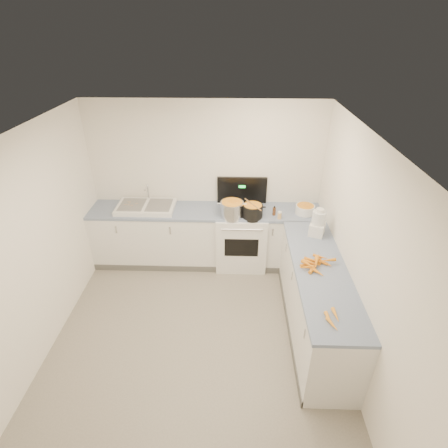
{
  "coord_description": "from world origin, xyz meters",
  "views": [
    {
      "loc": [
        0.43,
        -2.94,
        3.42
      ],
      "look_at": [
        0.3,
        1.1,
        1.05
      ],
      "focal_mm": 28.0,
      "sensor_mm": 36.0,
      "label": 1
    }
  ],
  "objects_px": {
    "food_processor": "(318,223)",
    "extract_bottle": "(274,211)",
    "steel_pot": "(232,210)",
    "sink": "(146,207)",
    "stove": "(241,237)",
    "black_pot": "(252,211)",
    "spice_jar": "(280,216)",
    "mixing_bowl": "(305,209)"
  },
  "relations": [
    {
      "from": "sink",
      "to": "steel_pot",
      "type": "height_order",
      "value": "sink"
    },
    {
      "from": "spice_jar",
      "to": "food_processor",
      "type": "relative_size",
      "value": 0.25
    },
    {
      "from": "black_pot",
      "to": "sink",
      "type": "bearing_deg",
      "value": 173.33
    },
    {
      "from": "stove",
      "to": "sink",
      "type": "height_order",
      "value": "stove"
    },
    {
      "from": "extract_bottle",
      "to": "spice_jar",
      "type": "relative_size",
      "value": 1.24
    },
    {
      "from": "steel_pot",
      "to": "food_processor",
      "type": "xyz_separation_m",
      "value": [
        1.14,
        -0.47,
        0.06
      ]
    },
    {
      "from": "sink",
      "to": "extract_bottle",
      "type": "height_order",
      "value": "sink"
    },
    {
      "from": "stove",
      "to": "black_pot",
      "type": "xyz_separation_m",
      "value": [
        0.15,
        -0.17,
        0.55
      ]
    },
    {
      "from": "black_pot",
      "to": "food_processor",
      "type": "distance_m",
      "value": 0.96
    },
    {
      "from": "stove",
      "to": "sink",
      "type": "bearing_deg",
      "value": 179.38
    },
    {
      "from": "black_pot",
      "to": "mixing_bowl",
      "type": "xyz_separation_m",
      "value": [
        0.78,
        0.13,
        -0.02
      ]
    },
    {
      "from": "sink",
      "to": "food_processor",
      "type": "distance_m",
      "value": 2.52
    },
    {
      "from": "sink",
      "to": "steel_pot",
      "type": "bearing_deg",
      "value": -7.56
    },
    {
      "from": "stove",
      "to": "sink",
      "type": "distance_m",
      "value": 1.54
    },
    {
      "from": "stove",
      "to": "mixing_bowl",
      "type": "height_order",
      "value": "stove"
    },
    {
      "from": "spice_jar",
      "to": "extract_bottle",
      "type": "bearing_deg",
      "value": 122.68
    },
    {
      "from": "black_pot",
      "to": "extract_bottle",
      "type": "bearing_deg",
      "value": 10.87
    },
    {
      "from": "spice_jar",
      "to": "stove",
      "type": "bearing_deg",
      "value": 158.03
    },
    {
      "from": "sink",
      "to": "stove",
      "type": "bearing_deg",
      "value": -0.62
    },
    {
      "from": "steel_pot",
      "to": "food_processor",
      "type": "height_order",
      "value": "food_processor"
    },
    {
      "from": "sink",
      "to": "food_processor",
      "type": "relative_size",
      "value": 2.26
    },
    {
      "from": "extract_bottle",
      "to": "food_processor",
      "type": "distance_m",
      "value": 0.74
    },
    {
      "from": "sink",
      "to": "mixing_bowl",
      "type": "bearing_deg",
      "value": -1.4
    },
    {
      "from": "black_pot",
      "to": "mixing_bowl",
      "type": "distance_m",
      "value": 0.79
    },
    {
      "from": "steel_pot",
      "to": "black_pot",
      "type": "bearing_deg",
      "value": -2.76
    },
    {
      "from": "stove",
      "to": "spice_jar",
      "type": "xyz_separation_m",
      "value": [
        0.54,
        -0.22,
        0.51
      ]
    },
    {
      "from": "steel_pot",
      "to": "food_processor",
      "type": "bearing_deg",
      "value": -22.34
    },
    {
      "from": "stove",
      "to": "steel_pot",
      "type": "xyz_separation_m",
      "value": [
        -0.15,
        -0.16,
        0.57
      ]
    },
    {
      "from": "mixing_bowl",
      "to": "food_processor",
      "type": "height_order",
      "value": "food_processor"
    },
    {
      "from": "sink",
      "to": "extract_bottle",
      "type": "distance_m",
      "value": 1.92
    },
    {
      "from": "sink",
      "to": "spice_jar",
      "type": "relative_size",
      "value": 8.9
    },
    {
      "from": "stove",
      "to": "black_pot",
      "type": "distance_m",
      "value": 0.6
    },
    {
      "from": "mixing_bowl",
      "to": "food_processor",
      "type": "bearing_deg",
      "value": -84.14
    },
    {
      "from": "stove",
      "to": "mixing_bowl",
      "type": "bearing_deg",
      "value": -2.61
    },
    {
      "from": "food_processor",
      "to": "stove",
      "type": "bearing_deg",
      "value": 147.74
    },
    {
      "from": "steel_pot",
      "to": "mixing_bowl",
      "type": "xyz_separation_m",
      "value": [
        1.08,
        0.11,
        -0.04
      ]
    },
    {
      "from": "black_pot",
      "to": "spice_jar",
      "type": "bearing_deg",
      "value": -6.67
    },
    {
      "from": "food_processor",
      "to": "extract_bottle",
      "type": "bearing_deg",
      "value": 135.31
    },
    {
      "from": "black_pot",
      "to": "extract_bottle",
      "type": "distance_m",
      "value": 0.33
    },
    {
      "from": "sink",
      "to": "food_processor",
      "type": "height_order",
      "value": "food_processor"
    },
    {
      "from": "sink",
      "to": "steel_pot",
      "type": "relative_size",
      "value": 2.57
    },
    {
      "from": "food_processor",
      "to": "steel_pot",
      "type": "bearing_deg",
      "value": 157.66
    }
  ]
}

